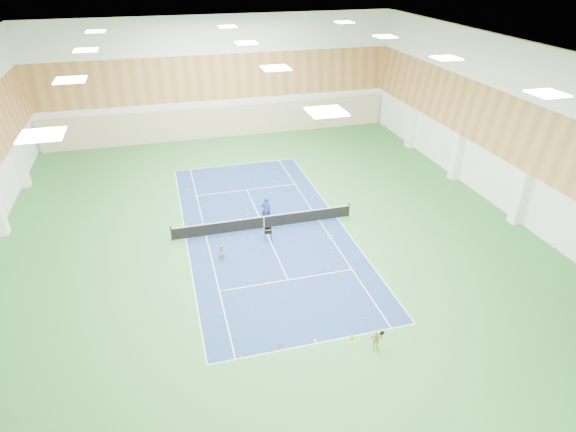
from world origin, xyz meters
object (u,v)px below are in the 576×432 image
at_px(tennis_net, 264,221).
at_px(ball_cart, 268,234).
at_px(child_apron, 376,340).
at_px(coach, 266,209).
at_px(child_court, 222,253).

bearing_deg(tennis_net, ball_cart, -93.12).
xyz_separation_m(child_apron, ball_cart, (-2.79, 11.29, -0.10)).
xyz_separation_m(coach, child_court, (-3.79, -4.17, -0.42)).
height_order(tennis_net, ball_cart, tennis_net).
bearing_deg(child_court, coach, 47.98).
relative_size(child_apron, ball_cart, 1.23).
distance_m(tennis_net, coach, 1.08).
height_order(coach, child_apron, coach).
relative_size(child_court, ball_cart, 1.25).
height_order(child_court, ball_cart, child_court).
relative_size(tennis_net, child_apron, 11.61).
height_order(coach, ball_cart, coach).
bearing_deg(child_court, child_apron, -57.54).
relative_size(tennis_net, child_court, 11.44).
xyz_separation_m(tennis_net, child_apron, (2.70, -12.95, 0.00)).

